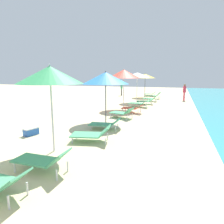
{
  "coord_description": "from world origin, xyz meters",
  "views": [
    {
      "loc": [
        2.75,
        2.76,
        2.34
      ],
      "look_at": [
        0.73,
        8.75,
        1.17
      ],
      "focal_mm": 32.0,
      "sensor_mm": 36.0,
      "label": 1
    }
  ],
  "objects_px": {
    "lounger_third_inland": "(43,160)",
    "umbrella_fourth": "(106,78)",
    "lounger_fifth_shoreside": "(139,103)",
    "umbrella_farthest": "(145,76)",
    "person_walking_near": "(122,87)",
    "lounger_fifth_inland": "(132,108)",
    "lounger_sixth_inland": "(145,101)",
    "cooler_box": "(31,131)",
    "lounger_sixth_shoreside": "(151,98)",
    "lounger_fourth_shoreside": "(122,112)",
    "lounger_farthest_inland": "(153,95)",
    "umbrella_fifth": "(124,74)",
    "umbrella_sixth": "(137,75)",
    "umbrella_third": "(50,75)",
    "lounger_third_shoreside": "(92,134)",
    "person_walking_mid": "(184,91)",
    "lounger_fourth_inland": "(105,124)",
    "lounger_farthest_shoreside": "(150,94)"
  },
  "relations": [
    {
      "from": "lounger_fourth_shoreside",
      "to": "lounger_farthest_shoreside",
      "type": "bearing_deg",
      "value": -75.27
    },
    {
      "from": "lounger_fourth_inland",
      "to": "lounger_farthest_inland",
      "type": "xyz_separation_m",
      "value": [
        0.52,
        12.38,
        0.08
      ]
    },
    {
      "from": "lounger_farthest_inland",
      "to": "person_walking_mid",
      "type": "height_order",
      "value": "person_walking_mid"
    },
    {
      "from": "umbrella_sixth",
      "to": "umbrella_farthest",
      "type": "bearing_deg",
      "value": 90.18
    },
    {
      "from": "lounger_fifth_inland",
      "to": "umbrella_sixth",
      "type": "bearing_deg",
      "value": -75.72
    },
    {
      "from": "lounger_third_inland",
      "to": "lounger_farthest_inland",
      "type": "xyz_separation_m",
      "value": [
        0.59,
        16.55,
        0.01
      ]
    },
    {
      "from": "umbrella_fourth",
      "to": "lounger_sixth_inland",
      "type": "relative_size",
      "value": 1.74
    },
    {
      "from": "umbrella_third",
      "to": "lounger_fifth_shoreside",
      "type": "xyz_separation_m",
      "value": [
        0.82,
        9.46,
        -2.01
      ]
    },
    {
      "from": "lounger_third_inland",
      "to": "umbrella_sixth",
      "type": "height_order",
      "value": "umbrella_sixth"
    },
    {
      "from": "lounger_fourth_shoreside",
      "to": "lounger_fifth_inland",
      "type": "height_order",
      "value": "lounger_fourth_shoreside"
    },
    {
      "from": "lounger_fifth_inland",
      "to": "lounger_sixth_shoreside",
      "type": "distance_m",
      "value": 6.04
    },
    {
      "from": "person_walking_mid",
      "to": "lounger_third_inland",
      "type": "bearing_deg",
      "value": 67.42
    },
    {
      "from": "cooler_box",
      "to": "lounger_farthest_shoreside",
      "type": "bearing_deg",
      "value": 81.58
    },
    {
      "from": "lounger_fifth_shoreside",
      "to": "umbrella_farthest",
      "type": "distance_m",
      "value": 7.21
    },
    {
      "from": "lounger_third_shoreside",
      "to": "lounger_fifth_inland",
      "type": "relative_size",
      "value": 1.11
    },
    {
      "from": "lounger_sixth_shoreside",
      "to": "umbrella_fourth",
      "type": "bearing_deg",
      "value": 88.17
    },
    {
      "from": "lounger_sixth_inland",
      "to": "cooler_box",
      "type": "xyz_separation_m",
      "value": [
        -2.89,
        -9.93,
        -0.12
      ]
    },
    {
      "from": "person_walking_near",
      "to": "lounger_fifth_inland",
      "type": "bearing_deg",
      "value": -87.24
    },
    {
      "from": "umbrella_fifth",
      "to": "lounger_farthest_shoreside",
      "type": "xyz_separation_m",
      "value": [
        0.58,
        9.16,
        -2.12
      ]
    },
    {
      "from": "lounger_fifth_shoreside",
      "to": "person_walking_near",
      "type": "relative_size",
      "value": 0.94
    },
    {
      "from": "umbrella_third",
      "to": "person_walking_near",
      "type": "xyz_separation_m",
      "value": [
        -2.75,
        17.33,
        -1.41
      ]
    },
    {
      "from": "lounger_fifth_inland",
      "to": "person_walking_mid",
      "type": "height_order",
      "value": "person_walking_mid"
    },
    {
      "from": "lounger_fifth_shoreside",
      "to": "lounger_farthest_shoreside",
      "type": "height_order",
      "value": "lounger_fifth_shoreside"
    },
    {
      "from": "umbrella_fifth",
      "to": "person_walking_mid",
      "type": "bearing_deg",
      "value": 57.31
    },
    {
      "from": "lounger_fourth_shoreside",
      "to": "person_walking_near",
      "type": "xyz_separation_m",
      "value": [
        -3.44,
        11.94,
        0.61
      ]
    },
    {
      "from": "lounger_sixth_inland",
      "to": "person_walking_near",
      "type": "relative_size",
      "value": 0.94
    },
    {
      "from": "umbrella_third",
      "to": "lounger_fourth_shoreside",
      "type": "relative_size",
      "value": 1.94
    },
    {
      "from": "umbrella_fifth",
      "to": "umbrella_sixth",
      "type": "xyz_separation_m",
      "value": [
        0.14,
        3.83,
        -0.07
      ]
    },
    {
      "from": "lounger_third_inland",
      "to": "person_walking_mid",
      "type": "height_order",
      "value": "person_walking_mid"
    },
    {
      "from": "person_walking_near",
      "to": "person_walking_mid",
      "type": "height_order",
      "value": "person_walking_near"
    },
    {
      "from": "lounger_sixth_inland",
      "to": "umbrella_farthest",
      "type": "height_order",
      "value": "umbrella_farthest"
    },
    {
      "from": "umbrella_third",
      "to": "lounger_sixth_shoreside",
      "type": "distance_m",
      "value": 13.29
    },
    {
      "from": "lounger_third_inland",
      "to": "person_walking_mid",
      "type": "bearing_deg",
      "value": -102.4
    },
    {
      "from": "lounger_third_inland",
      "to": "lounger_fourth_inland",
      "type": "height_order",
      "value": "lounger_third_inland"
    },
    {
      "from": "umbrella_third",
      "to": "lounger_fifth_shoreside",
      "type": "bearing_deg",
      "value": 85.03
    },
    {
      "from": "umbrella_sixth",
      "to": "person_walking_mid",
      "type": "xyz_separation_m",
      "value": [
        3.94,
        2.53,
        -1.43
      ]
    },
    {
      "from": "lounger_farthest_inland",
      "to": "cooler_box",
      "type": "bearing_deg",
      "value": 87.77
    },
    {
      "from": "lounger_fourth_inland",
      "to": "umbrella_farthest",
      "type": "relative_size",
      "value": 0.56
    },
    {
      "from": "umbrella_fourth",
      "to": "person_walking_mid",
      "type": "xyz_separation_m",
      "value": [
        3.87,
        10.5,
        -1.27
      ]
    },
    {
      "from": "umbrella_third",
      "to": "lounger_fifth_shoreside",
      "type": "height_order",
      "value": "umbrella_third"
    },
    {
      "from": "lounger_fifth_inland",
      "to": "lounger_fifth_shoreside",
      "type": "bearing_deg",
      "value": -82.87
    },
    {
      "from": "lounger_third_inland",
      "to": "umbrella_fifth",
      "type": "relative_size",
      "value": 0.51
    },
    {
      "from": "lounger_sixth_shoreside",
      "to": "lounger_fourth_shoreside",
      "type": "bearing_deg",
      "value": 90.79
    },
    {
      "from": "umbrella_fifth",
      "to": "cooler_box",
      "type": "height_order",
      "value": "umbrella_fifth"
    },
    {
      "from": "lounger_fourth_inland",
      "to": "person_walking_near",
      "type": "xyz_separation_m",
      "value": [
        -3.39,
        14.44,
        0.67
      ]
    },
    {
      "from": "lounger_sixth_inland",
      "to": "umbrella_farthest",
      "type": "xyz_separation_m",
      "value": [
        -0.93,
        5.29,
        1.97
      ]
    },
    {
      "from": "lounger_third_inland",
      "to": "umbrella_fourth",
      "type": "distance_m",
      "value": 5.74
    },
    {
      "from": "umbrella_sixth",
      "to": "person_walking_mid",
      "type": "bearing_deg",
      "value": 32.74
    },
    {
      "from": "lounger_sixth_shoreside",
      "to": "lounger_sixth_inland",
      "type": "relative_size",
      "value": 0.9
    },
    {
      "from": "lounger_fourth_inland",
      "to": "person_walking_near",
      "type": "relative_size",
      "value": 0.91
    }
  ]
}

